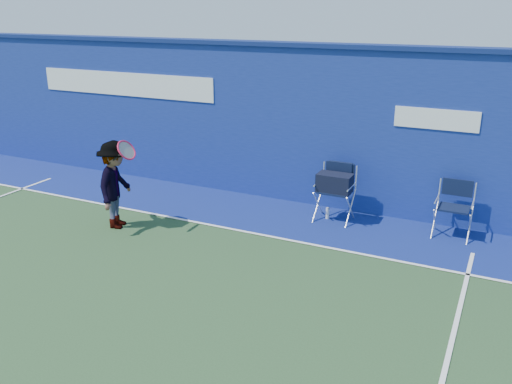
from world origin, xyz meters
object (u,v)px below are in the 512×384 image
at_px(water_bottle, 328,213).
at_px(tennis_player, 116,185).
at_px(directors_chair_left, 335,197).
at_px(directors_chair_right, 452,220).

distance_m(water_bottle, tennis_player, 3.83).
relative_size(water_bottle, tennis_player, 0.13).
distance_m(directors_chair_left, tennis_player, 3.89).
bearing_deg(directors_chair_left, tennis_player, -149.84).
distance_m(directors_chair_right, tennis_player, 5.79).
bearing_deg(tennis_player, directors_chair_left, 30.16).
bearing_deg(water_bottle, directors_chair_left, 0.69).
bearing_deg(water_bottle, tennis_player, -148.97).
relative_size(directors_chair_right, tennis_player, 0.58).
xyz_separation_m(directors_chair_right, water_bottle, (-2.14, -0.16, -0.19)).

